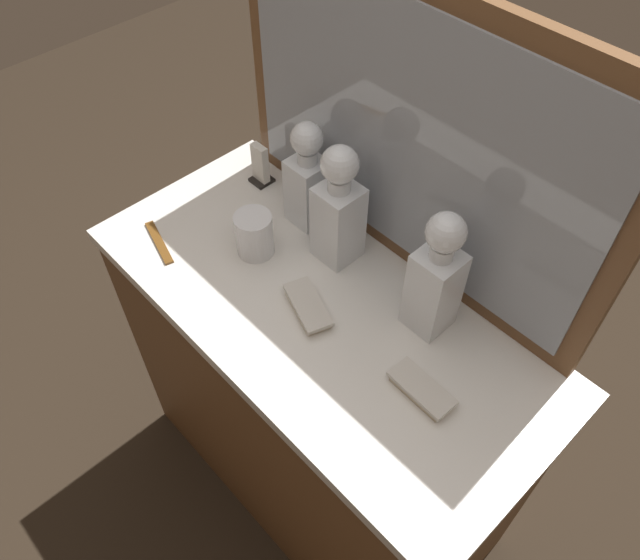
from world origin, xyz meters
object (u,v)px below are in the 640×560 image
crystal_decanter_left (338,215)px  napkin_holder (261,167)px  silver_brush_far_right (308,307)px  crystal_decanter_front (435,283)px  silver_brush_left (421,390)px  crystal_decanter_right (308,184)px  crystal_tumbler_left (255,235)px  tortoiseshell_comb (159,242)px

crystal_decanter_left → napkin_holder: size_ratio=2.72×
silver_brush_far_right → crystal_decanter_front: bearing=40.6°
silver_brush_left → silver_brush_far_right: (-0.30, -0.02, -0.00)m
silver_brush_left → crystal_decanter_left: bearing=159.7°
crystal_decanter_front → silver_brush_left: size_ratio=2.22×
crystal_decanter_right → silver_brush_far_right: (0.21, -0.19, -0.10)m
silver_brush_far_right → silver_brush_left: bearing=4.4°
crystal_decanter_left → crystal_tumbler_left: (-0.13, -0.13, -0.07)m
silver_brush_left → silver_brush_far_right: size_ratio=0.90×
crystal_decanter_front → napkin_holder: (-0.58, 0.03, -0.08)m
silver_brush_far_right → crystal_decanter_right: bearing=137.3°
tortoiseshell_comb → silver_brush_left: bearing=12.0°
crystal_decanter_left → tortoiseshell_comb: (-0.31, -0.28, -0.12)m
crystal_decanter_front → crystal_decanter_right: bearing=176.1°
crystal_decanter_right → crystal_tumbler_left: size_ratio=2.57×
silver_brush_far_right → crystal_tumbler_left: bearing=171.4°
crystal_decanter_right → tortoiseshell_comb: 0.37m
crystal_decanter_left → crystal_decanter_right: size_ratio=1.10×
crystal_tumbler_left → napkin_holder: bearing=137.4°
crystal_decanter_left → crystal_decanter_right: crystal_decanter_left is taller
crystal_tumbler_left → silver_brush_left: bearing=-1.0°
silver_brush_far_right → tortoiseshell_comb: 0.40m
crystal_decanter_front → crystal_tumbler_left: (-0.40, -0.13, -0.07)m
crystal_tumbler_left → tortoiseshell_comb: (-0.17, -0.15, -0.05)m
crystal_decanter_right → napkin_holder: size_ratio=2.47×
silver_brush_left → crystal_decanter_right: bearing=161.6°
crystal_decanter_left → napkin_holder: 0.32m
crystal_decanter_right → tortoiseshell_comb: (-0.18, -0.31, -0.11)m
silver_brush_left → tortoiseshell_comb: 0.69m
crystal_decanter_right → silver_brush_left: size_ratio=2.00×
crystal_decanter_left → silver_brush_left: size_ratio=2.20×
napkin_holder → tortoiseshell_comb: bearing=-89.1°
crystal_decanter_left → crystal_tumbler_left: size_ratio=2.84×
crystal_decanter_front → silver_brush_far_right: bearing=-139.4°
crystal_tumbler_left → silver_brush_far_right: crystal_tumbler_left is taller
crystal_decanter_right → silver_brush_left: bearing=-18.4°
crystal_decanter_right → silver_brush_far_right: bearing=-42.7°
tortoiseshell_comb → crystal_decanter_right: bearing=60.5°
crystal_decanter_left → silver_brush_far_right: 0.21m
crystal_decanter_right → napkin_holder: crystal_decanter_right is taller
crystal_decanter_front → silver_brush_far_right: (-0.19, -0.16, -0.11)m
crystal_decanter_front → silver_brush_left: 0.21m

